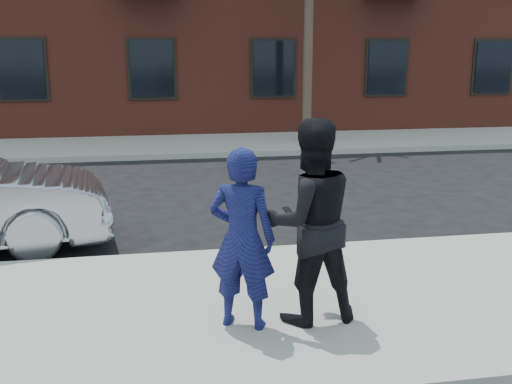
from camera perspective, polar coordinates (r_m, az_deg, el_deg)
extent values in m
plane|color=black|center=(6.59, -8.97, -11.45)|extent=(100.00, 100.00, 0.00)
cube|color=gray|center=(6.33, -8.94, -11.77)|extent=(50.00, 3.50, 0.15)
cube|color=#999691|center=(8.00, -9.26, -6.34)|extent=(50.00, 0.10, 0.15)
cube|color=gray|center=(17.45, -9.88, 4.33)|extent=(50.00, 3.50, 0.15)
cube|color=#999691|center=(15.67, -9.82, 3.32)|extent=(50.00, 0.10, 0.15)
cube|color=black|center=(19.35, 1.68, 11.71)|extent=(1.30, 0.06, 1.70)
cube|color=black|center=(22.18, 21.66, 11.00)|extent=(1.30, 0.06, 1.70)
cylinder|color=#3E3024|center=(17.60, 4.95, 11.67)|extent=(0.26, 0.26, 4.20)
imported|color=navy|center=(5.63, -1.34, -4.47)|extent=(0.75, 0.64, 1.75)
cube|color=black|center=(5.74, -1.26, -0.12)|extent=(0.12, 0.14, 0.08)
imported|color=black|center=(5.75, 5.10, -2.86)|extent=(1.04, 0.85, 1.99)
cube|color=black|center=(5.85, 3.10, -1.82)|extent=(0.10, 0.15, 0.06)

